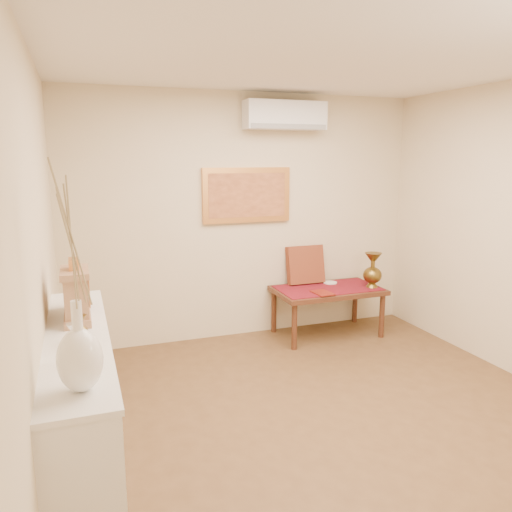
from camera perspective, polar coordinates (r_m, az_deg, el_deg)
name	(u,v)px	position (r m, az deg, el deg)	size (l,w,h in m)	color
floor	(343,430)	(4.02, 9.90, -19.00)	(4.50, 4.50, 0.00)	brown
ceiling	(357,48)	(3.54, 11.48, 22.24)	(4.50, 4.50, 0.00)	silver
wall_back	(246,217)	(5.57, -1.14, 4.43)	(4.00, 0.02, 2.70)	beige
wall_left	(38,276)	(3.07, -23.60, -2.15)	(0.02, 4.50, 2.70)	beige
white_vase	(74,276)	(2.28, -20.10, -2.20)	(0.20, 0.20, 1.06)	white
candlestick	(73,343)	(2.73, -20.15, -9.36)	(0.10, 0.10, 0.21)	silver
brass_urn_small	(80,325)	(3.00, -19.52, -7.44)	(0.09, 0.09, 0.21)	brown
table_cloth	(328,288)	(5.72, 8.21, -3.63)	(1.14, 0.59, 0.01)	maroon
brass_urn_tall	(373,266)	(5.79, 13.20, -1.16)	(0.21, 0.21, 0.48)	brown
plate	(330,283)	(5.92, 8.48, -3.02)	(0.16, 0.16, 0.01)	white
menu	(322,293)	(5.47, 7.61, -4.19)	(0.18, 0.25, 0.01)	maroon
cushion	(305,265)	(5.84, 5.65, -0.99)	(0.44, 0.10, 0.44)	#5A1213
display_ledge	(82,411)	(3.35, -19.31, -16.39)	(0.37, 2.02, 0.98)	white
mantel_clock	(76,295)	(3.37, -19.84, -4.18)	(0.17, 0.36, 0.41)	#A37754
wooden_chest	(76,293)	(3.62, -19.90, -3.98)	(0.16, 0.21, 0.24)	#A37754
low_table	(328,294)	(5.74, 8.19, -4.30)	(1.20, 0.70, 0.55)	#4E2817
painting	(247,195)	(5.52, -1.06, 6.97)	(1.00, 0.06, 0.60)	#CD8541
ac_unit	(285,116)	(5.57, 3.32, 15.73)	(0.90, 0.25, 0.30)	silver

